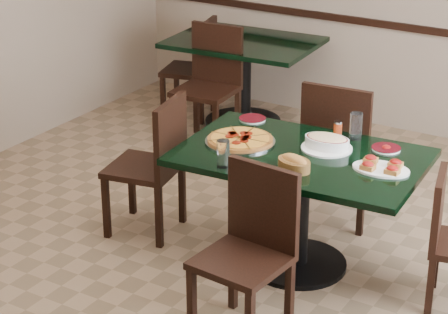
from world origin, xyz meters
The scene contains 19 objects.
floor centered at (0.00, 0.00, 0.00)m, with size 5.50×5.50×0.00m, color #82664B.
main_table centered at (0.39, 0.19, 0.57)m, with size 1.49×1.02×0.75m.
back_table centered at (-1.16, 2.16, 0.52)m, with size 1.28×0.97×0.75m.
chair_far centered at (0.34, 0.85, 0.56)m, with size 0.50×0.50×1.00m.
chair_near centered at (0.47, -0.54, 0.52)m, with size 0.47×0.47×0.93m.
chair_left centered at (-0.61, 0.10, 0.52)m, with size 0.51×0.51×0.93m.
back_chair_near centered at (-1.17, 1.66, 0.55)m, with size 0.48×0.48×0.97m.
back_chair_left centered at (-1.59, 2.09, 0.49)m, with size 0.50×0.50×0.89m.
pepperoni_pizza centered at (-0.01, 0.15, 0.77)m, with size 0.43×0.43×0.04m.
lasagna_casserole centered at (0.48, 0.33, 0.80)m, with size 0.31×0.31×0.09m.
bread_basket centered at (0.46, -0.04, 0.79)m, with size 0.24×0.19×0.09m.
bruschetta_platter centered at (0.88, 0.21, 0.77)m, with size 0.35×0.25×0.05m.
side_plate_near centered at (0.26, -0.20, 0.76)m, with size 0.18×0.18×0.02m.
side_plate_far_r centered at (0.79, 0.51, 0.76)m, with size 0.17×0.17×0.03m.
side_plate_far_l centered at (-0.14, 0.53, 0.76)m, with size 0.17×0.17×0.02m.
napkin_setting centered at (0.28, -0.19, 0.75)m, with size 0.16×0.16×0.01m.
water_glass_a centered at (0.56, 0.57, 0.83)m, with size 0.08×0.08×0.17m, color white.
water_glass_b centered at (0.10, -0.21, 0.83)m, with size 0.07×0.07×0.16m, color white.
pepper_shaker centered at (0.45, 0.57, 0.80)m, with size 0.05×0.05×0.09m.
Camera 1 is at (2.47, -4.07, 2.73)m, focal length 70.00 mm.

